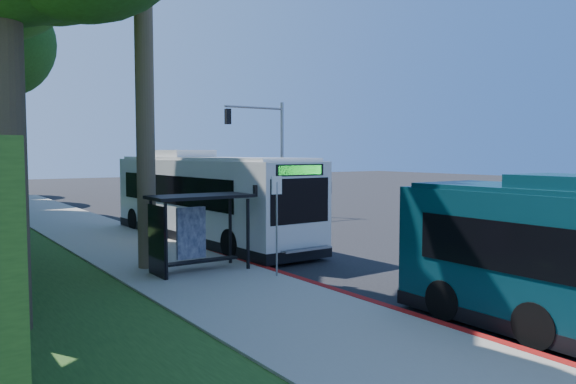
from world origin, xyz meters
TOP-DOWN VIEW (x-y plane):
  - ground at (0.00, 0.00)m, footprint 140.00×140.00m
  - sidewalk at (-7.30, 0.00)m, footprint 4.50×70.00m
  - red_curb at (-5.00, -4.00)m, footprint 0.25×30.00m
  - bus_shelter at (-7.26, -2.86)m, footprint 3.20×1.51m
  - stop_sign_pole at (-5.40, -5.00)m, footprint 0.35×0.06m
  - traffic_signal_pole at (3.78, 10.00)m, footprint 4.10×0.30m
  - white_bus at (-3.81, 3.23)m, footprint 3.42×13.57m
  - pickup at (1.52, 6.24)m, footprint 3.27×5.50m

SIDE VIEW (x-z plane):
  - ground at x=0.00m, z-range 0.00..0.00m
  - sidewalk at x=-7.30m, z-range 0.00..0.12m
  - red_curb at x=-5.00m, z-range 0.00..0.13m
  - pickup at x=1.52m, z-range 0.00..1.43m
  - bus_shelter at x=-7.26m, z-range 0.53..3.08m
  - white_bus at x=-3.81m, z-range -0.05..3.97m
  - stop_sign_pole at x=-5.40m, z-range 0.50..3.67m
  - traffic_signal_pole at x=3.78m, z-range 0.92..7.92m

